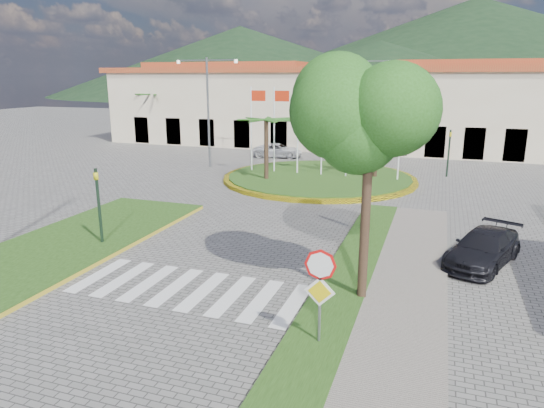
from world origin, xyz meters
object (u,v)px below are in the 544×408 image
(stop_sign, at_px, (320,282))
(deciduous_tree, at_px, (370,131))
(white_van, at_px, (278,151))
(car_dark_a, at_px, (350,144))
(roundabout_island, at_px, (319,177))
(car_side_right, at_px, (484,248))
(car_dark_b, at_px, (380,148))

(stop_sign, xyz_separation_m, deciduous_tree, (0.60, 3.04, 3.38))
(white_van, relative_size, car_dark_a, 1.35)
(white_van, xyz_separation_m, car_dark_a, (4.96, 6.36, -0.05))
(stop_sign, distance_m, deciduous_tree, 4.59)
(car_dark_a, bearing_deg, roundabout_island, 166.63)
(roundabout_island, distance_m, stop_sign, 20.69)
(stop_sign, xyz_separation_m, car_dark_a, (-5.51, 34.40, -1.27))
(roundabout_island, relative_size, car_side_right, 2.96)
(car_dark_b, relative_size, car_side_right, 0.90)
(roundabout_island, height_order, car_side_right, roundabout_island)
(stop_sign, relative_size, car_dark_a, 0.86)
(roundabout_island, bearing_deg, deciduous_tree, -72.09)
(stop_sign, distance_m, car_side_right, 8.71)
(stop_sign, distance_m, car_dark_a, 34.86)
(deciduous_tree, height_order, car_dark_b, deciduous_tree)
(white_van, distance_m, car_dark_b, 9.03)
(stop_sign, relative_size, white_van, 0.64)
(roundabout_island, xyz_separation_m, white_van, (-5.57, 8.00, 0.40))
(deciduous_tree, xyz_separation_m, car_dark_a, (-6.11, 31.36, -4.65))
(car_side_right, bearing_deg, deciduous_tree, -107.71)
(car_dark_a, distance_m, car_dark_b, 3.74)
(roundabout_island, distance_m, deciduous_tree, 18.55)
(car_dark_b, bearing_deg, roundabout_island, -166.88)
(white_van, bearing_deg, car_dark_a, -46.06)
(stop_sign, relative_size, deciduous_tree, 0.39)
(car_dark_b, bearing_deg, car_dark_a, 78.77)
(white_van, xyz_separation_m, car_side_right, (14.77, -20.55, 0.05))
(deciduous_tree, bearing_deg, car_dark_b, 96.00)
(stop_sign, bearing_deg, white_van, 110.48)
(car_dark_a, bearing_deg, white_van, 126.22)
(deciduous_tree, bearing_deg, roundabout_island, 107.91)
(deciduous_tree, relative_size, white_van, 1.64)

